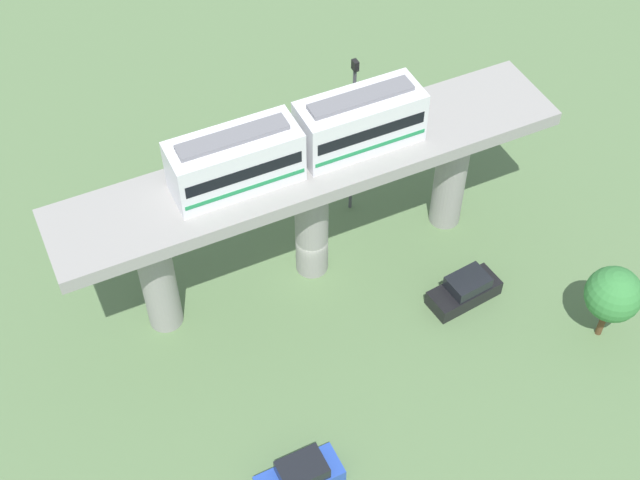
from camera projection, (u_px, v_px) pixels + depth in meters
name	position (u px, v px, depth m)	size (l,w,h in m)	color
ground_plane	(312.00, 266.00, 52.54)	(120.00, 120.00, 0.00)	#5B7A4C
viaduct	(311.00, 190.00, 47.65)	(5.20, 28.00, 8.78)	#999691
train	(299.00, 141.00, 44.61)	(2.64, 13.55, 3.24)	white
parked_car_blue	(300.00, 477.00, 42.82)	(1.89, 4.24, 1.76)	#284CB7
parked_car_black	(465.00, 290.00, 50.41)	(2.25, 4.37, 1.76)	black
tree_near_viaduct	(613.00, 295.00, 46.74)	(3.06, 3.06, 5.04)	brown
signal_post	(353.00, 133.00, 51.09)	(0.44, 0.28, 11.38)	#4C4C51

